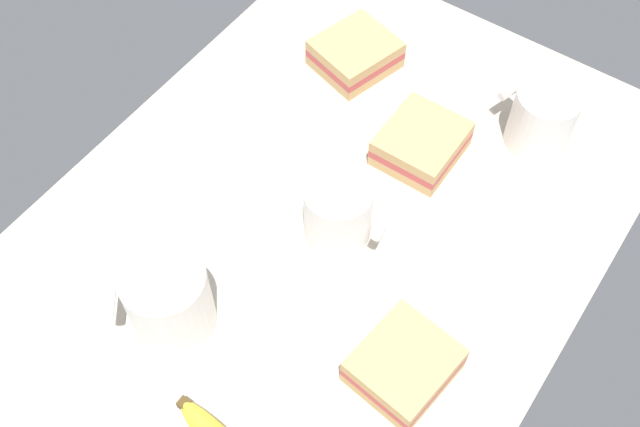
{
  "coord_description": "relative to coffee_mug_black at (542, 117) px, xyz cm",
  "views": [
    {
      "loc": [
        42.41,
        29.67,
        83.13
      ],
      "look_at": [
        0.0,
        0.0,
        5.0
      ],
      "focal_mm": 43.17,
      "sensor_mm": 36.0,
      "label": 1
    }
  ],
  "objects": [
    {
      "name": "tabletop",
      "position": [
        28.09,
        -15.74,
        -5.59
      ],
      "size": [
        90.0,
        64.0,
        2.0
      ],
      "primitive_type": "cube",
      "color": "#BCB29E",
      "rests_on": "ground"
    },
    {
      "name": "coffee_mug_black",
      "position": [
        0.0,
        0.0,
        0.0
      ],
      "size": [
        8.39,
        10.78,
        8.91
      ],
      "color": "white",
      "rests_on": "tabletop"
    },
    {
      "name": "coffee_mug_milky",
      "position": [
        27.29,
        -13.63,
        -0.16
      ],
      "size": [
        8.3,
        10.62,
        8.59
      ],
      "color": "white",
      "rests_on": "tabletop"
    },
    {
      "name": "coffee_mug_spare",
      "position": [
        48.21,
        -22.04,
        0.74
      ],
      "size": [
        10.7,
        11.54,
        10.39
      ],
      "color": "white",
      "rests_on": "tabletop"
    },
    {
      "name": "sandwich_main",
      "position": [
        11.02,
        -11.49,
        -2.39
      ],
      "size": [
        10.78,
        9.72,
        4.4
      ],
      "color": "tan",
      "rests_on": "tabletop"
    },
    {
      "name": "sandwich_side",
      "position": [
        2.32,
        -27.61,
        -2.39
      ],
      "size": [
        12.77,
        12.03,
        4.4
      ],
      "color": "tan",
      "rests_on": "tabletop"
    },
    {
      "name": "sandwich_extra",
      "position": [
        38.69,
        2.83,
        -2.39
      ],
      "size": [
        11.48,
        10.57,
        4.4
      ],
      "color": "tan",
      "rests_on": "tabletop"
    },
    {
      "name": "paper_napkin",
      "position": [
        30.39,
        -34.03,
        -4.44
      ],
      "size": [
        21.89,
        21.89,
        0.3
      ],
      "primitive_type": "cube",
      "rotation": [
        0.0,
        0.0,
        -0.5
      ],
      "color": "white",
      "rests_on": "tabletop"
    }
  ]
}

